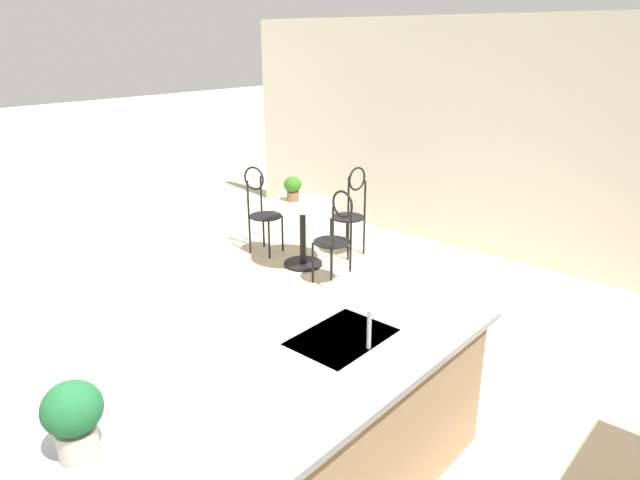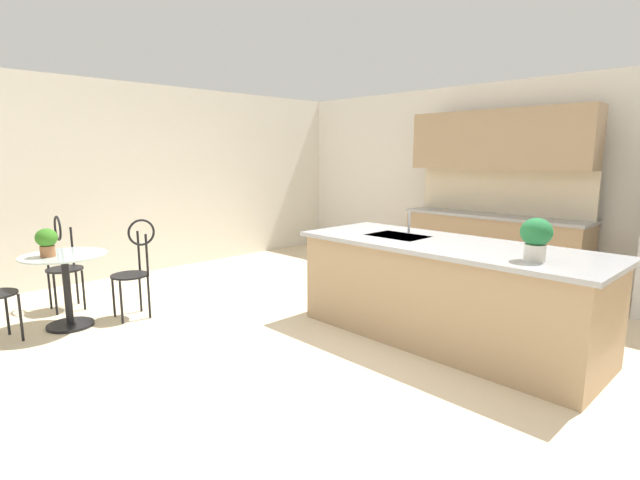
# 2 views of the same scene
# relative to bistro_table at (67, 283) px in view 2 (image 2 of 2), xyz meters

# --- Properties ---
(ground_plane) EXTENTS (40.00, 40.00, 0.00)m
(ground_plane) POSITION_rel_bistro_table_xyz_m (2.51, 1.53, -0.45)
(ground_plane) COLOR beige
(wall_back) EXTENTS (9.00, 0.12, 2.70)m
(wall_back) POSITION_rel_bistro_table_xyz_m (2.51, 5.19, 0.90)
(wall_back) COLOR silver
(wall_back) RESTS_ON ground
(wall_left_window) EXTENTS (0.12, 7.80, 2.70)m
(wall_left_window) POSITION_rel_bistro_table_xyz_m (-1.75, 1.53, 0.90)
(wall_left_window) COLOR silver
(wall_left_window) RESTS_ON ground
(kitchen_island) EXTENTS (2.80, 1.06, 0.92)m
(kitchen_island) POSITION_rel_bistro_table_xyz_m (2.81, 2.38, 0.02)
(kitchen_island) COLOR tan
(kitchen_island) RESTS_ON ground
(back_counter_run) EXTENTS (2.44, 0.64, 1.52)m
(back_counter_run) POSITION_rel_bistro_table_xyz_m (2.11, 4.74, 0.05)
(back_counter_run) COLOR tan
(back_counter_run) RESTS_ON ground
(upper_cabinet_run) EXTENTS (2.40, 0.36, 0.76)m
(upper_cabinet_run) POSITION_rel_bistro_table_xyz_m (2.11, 4.71, 1.45)
(upper_cabinet_run) COLOR tan
(upper_cabinet_run) RESTS_ON back_counter_run
(bistro_table) EXTENTS (0.80, 0.80, 0.74)m
(bistro_table) POSITION_rel_bistro_table_xyz_m (0.00, 0.00, 0.00)
(bistro_table) COLOR black
(bistro_table) RESTS_ON ground
(chair_near_window) EXTENTS (0.42, 0.50, 1.04)m
(chair_near_window) POSITION_rel_bistro_table_xyz_m (0.17, 0.62, 0.13)
(chair_near_window) COLOR black
(chair_near_window) RESTS_ON ground
(chair_toward_desk) EXTENTS (0.50, 0.41, 1.04)m
(chair_toward_desk) POSITION_rel_bistro_table_xyz_m (-0.67, 0.17, 0.13)
(chair_toward_desk) COLOR black
(chair_toward_desk) RESTS_ON ground
(sink_faucet) EXTENTS (0.02, 0.02, 0.22)m
(sink_faucet) POSITION_rel_bistro_table_xyz_m (2.26, 2.56, 0.58)
(sink_faucet) COLOR #B2B5BA
(sink_faucet) RESTS_ON kitchen_island
(potted_plant_on_table) EXTENTS (0.19, 0.19, 0.27)m
(potted_plant_on_table) POSITION_rel_bistro_table_xyz_m (0.01, -0.14, 0.45)
(potted_plant_on_table) COLOR #9E603D
(potted_plant_on_table) RESTS_ON bistro_table
(potted_plant_counter_far) EXTENTS (0.23, 0.23, 0.32)m
(potted_plant_counter_far) POSITION_rel_bistro_table_xyz_m (3.66, 2.19, 0.66)
(potted_plant_counter_far) COLOR beige
(potted_plant_counter_far) RESTS_ON kitchen_island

